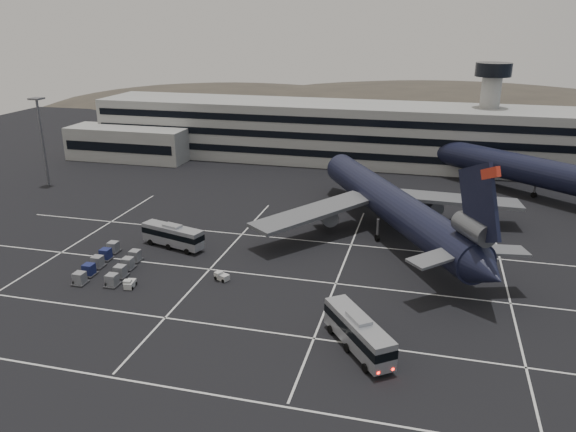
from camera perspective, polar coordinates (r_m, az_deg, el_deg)
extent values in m
plane|color=black|center=(74.84, -4.83, -7.16)|extent=(260.00, 260.00, 0.00)
cube|color=silver|center=(57.58, -12.30, -16.59)|extent=(90.00, 0.25, 0.01)
cube|color=silver|center=(66.65, -7.68, -10.86)|extent=(90.00, 0.25, 0.01)
cube|color=silver|center=(78.23, -3.87, -5.89)|extent=(90.00, 0.25, 0.01)
cube|color=silver|center=(90.50, -1.10, -2.22)|extent=(90.00, 0.25, 0.01)
cube|color=silver|center=(93.04, -21.33, -3.00)|extent=(0.25, 55.00, 0.01)
cube|color=silver|center=(81.86, -7.43, -4.82)|extent=(0.25, 55.00, 0.01)
cube|color=silver|center=(77.40, 5.12, -6.22)|extent=(0.25, 55.00, 0.01)
cube|color=silver|center=(77.48, 21.52, -7.59)|extent=(0.25, 55.00, 0.01)
cube|color=gray|center=(139.39, 4.90, 8.48)|extent=(120.00, 18.00, 14.00)
cube|color=black|center=(131.40, 4.18, 6.26)|extent=(118.00, 0.20, 1.60)
cube|color=black|center=(130.54, 4.22, 7.97)|extent=(118.00, 0.20, 1.60)
cube|color=black|center=(129.86, 4.26, 9.57)|extent=(118.00, 0.20, 1.60)
cube|color=gray|center=(145.86, -15.89, 7.10)|extent=(30.00, 10.00, 8.00)
cylinder|color=gray|center=(139.32, 19.61, 9.11)|extent=(4.40, 4.40, 22.00)
cylinder|color=black|center=(137.93, 20.16, 13.80)|extent=(8.00, 8.00, 3.00)
ellipsoid|color=#38332B|center=(251.08, -5.04, 9.35)|extent=(196.00, 140.00, 32.00)
ellipsoid|color=#38332B|center=(237.75, 16.09, 7.36)|extent=(252.00, 180.00, 44.00)
cylinder|color=slate|center=(127.42, -23.64, 6.80)|extent=(0.50, 0.50, 18.00)
cube|color=slate|center=(125.98, -24.21, 10.82)|extent=(2.40, 2.40, 0.35)
cylinder|color=black|center=(91.54, 10.53, 1.16)|extent=(28.54, 44.52, 5.60)
cone|color=black|center=(114.72, 4.99, 5.16)|extent=(7.09, 6.68, 5.60)
cone|color=black|center=(70.28, 19.72, -5.47)|extent=(6.85, 6.83, 5.04)
cube|color=black|center=(70.35, 18.83, 1.15)|extent=(5.11, 8.49, 10.97)
cube|color=red|center=(68.02, 19.90, 4.11)|extent=(2.07, 3.08, 2.24)
cylinder|color=#595B60|center=(71.78, 18.33, -1.23)|extent=(5.31, 6.55, 2.70)
cube|color=slate|center=(71.32, 14.98, -4.06)|extent=(7.74, 7.37, 0.87)
cube|color=slate|center=(75.70, 20.52, -3.27)|extent=(8.12, 5.31, 0.87)
cube|color=slate|center=(89.10, 2.66, 0.43)|extent=(17.99, 20.65, 1.75)
cylinder|color=#595B60|center=(93.25, 3.85, 0.18)|extent=(5.06, 6.12, 2.70)
cube|color=slate|center=(99.28, 16.56, 1.63)|extent=(22.53, 8.34, 1.75)
cylinder|color=#595B60|center=(100.76, 14.14, 1.10)|extent=(5.06, 6.12, 2.70)
cylinder|color=slate|center=(105.80, 6.92, 2.16)|extent=(0.44, 0.44, 3.00)
cylinder|color=black|center=(106.31, 6.89, 1.31)|extent=(0.98, 1.20, 1.10)
cylinder|color=slate|center=(89.52, 9.10, -1.21)|extent=(0.44, 0.44, 3.00)
cylinder|color=black|center=(90.11, 9.05, -2.20)|extent=(0.98, 1.20, 1.10)
cylinder|color=slate|center=(92.22, 12.74, -0.83)|extent=(0.44, 0.44, 3.00)
cylinder|color=black|center=(92.80, 12.67, -1.79)|extent=(0.98, 1.20, 1.10)
cylinder|color=black|center=(119.45, 24.01, 4.10)|extent=(40.89, 34.48, 5.60)
cone|color=black|center=(133.69, 14.32, 6.69)|extent=(7.02, 7.18, 5.60)
cylinder|color=slate|center=(120.19, 23.81, 2.73)|extent=(0.44, 0.44, 3.00)
cylinder|color=black|center=(120.64, 23.70, 1.98)|extent=(1.17, 1.08, 1.10)
cube|color=#96989E|center=(61.03, 7.15, -11.63)|extent=(8.75, 10.59, 3.07)
cube|color=black|center=(60.85, 7.17, -11.33)|extent=(8.84, 10.67, 0.97)
cube|color=#96989E|center=(60.17, 7.22, -10.23)|extent=(3.14, 3.45, 0.36)
cylinder|color=black|center=(58.50, 7.87, -15.07)|extent=(0.85, 0.99, 0.98)
cylinder|color=black|center=(59.63, 10.08, -14.45)|extent=(0.85, 0.99, 0.98)
cylinder|color=black|center=(61.35, 6.01, -13.17)|extent=(0.85, 0.99, 0.98)
cylinder|color=black|center=(62.43, 8.15, -12.64)|extent=(0.85, 0.99, 0.98)
cylinder|color=black|center=(64.31, 4.35, -11.44)|extent=(0.85, 0.99, 0.98)
cylinder|color=black|center=(65.35, 6.41, -10.97)|extent=(0.85, 0.99, 0.98)
cube|color=#FF0C05|center=(57.26, 9.17, -15.47)|extent=(0.25, 0.22, 0.23)
cube|color=#FF0C05|center=(58.00, 10.61, -15.06)|extent=(0.25, 0.22, 0.23)
cube|color=#96989E|center=(87.93, -11.62, -1.94)|extent=(10.70, 5.14, 2.85)
cube|color=black|center=(87.81, -11.64, -1.73)|extent=(10.78, 5.21, 0.90)
cube|color=#96989E|center=(87.37, -11.69, -0.97)|extent=(3.16, 2.24, 0.33)
cylinder|color=black|center=(85.39, -10.23, -3.59)|extent=(0.96, 0.54, 0.91)
cylinder|color=black|center=(87.05, -9.23, -3.07)|extent=(0.96, 0.54, 0.91)
cylinder|color=black|center=(87.67, -12.07, -3.09)|extent=(0.96, 0.54, 0.91)
cylinder|color=black|center=(89.29, -11.05, -2.59)|extent=(0.96, 0.54, 0.91)
cylinder|color=black|center=(90.04, -13.80, -2.62)|extent=(0.96, 0.54, 0.91)
cylinder|color=black|center=(91.62, -12.78, -2.14)|extent=(0.96, 0.54, 0.91)
cube|color=#BCBCB7|center=(76.99, -15.74, -6.67)|extent=(1.38, 2.12, 0.81)
cube|color=#BCBCB7|center=(76.38, -15.90, -6.46)|extent=(1.10, 0.95, 0.45)
cylinder|color=black|center=(76.67, -16.26, -7.04)|extent=(0.27, 0.53, 0.50)
cylinder|color=black|center=(76.32, -15.57, -7.10)|extent=(0.27, 0.53, 0.50)
cylinder|color=black|center=(77.86, -15.89, -6.58)|extent=(0.27, 0.53, 0.50)
cylinder|color=black|center=(77.52, -15.20, -6.63)|extent=(0.27, 0.53, 0.50)
cube|color=#BCBCB7|center=(76.66, -6.72, -6.14)|extent=(2.24, 1.81, 0.80)
cube|color=#BCBCB7|center=(76.13, -6.50, -5.88)|extent=(1.15, 1.23, 0.45)
cylinder|color=black|center=(75.99, -6.61, -6.58)|extent=(0.54, 0.39, 0.50)
cylinder|color=black|center=(76.60, -6.07, -6.34)|extent=(0.54, 0.39, 0.50)
cylinder|color=black|center=(76.94, -7.35, -6.27)|extent=(0.54, 0.39, 0.50)
cylinder|color=black|center=(77.54, -6.82, -6.04)|extent=(0.54, 0.39, 0.50)
cube|color=#2D2D30|center=(80.16, -20.34, -6.40)|extent=(1.95, 2.18, 0.16)
cylinder|color=black|center=(80.18, -20.34, -6.43)|extent=(0.09, 0.18, 0.18)
cube|color=gray|center=(79.83, -20.41, -5.88)|extent=(1.56, 1.56, 1.44)
cube|color=#2D2D30|center=(78.26, -17.39, -6.69)|extent=(1.95, 2.18, 0.16)
cylinder|color=black|center=(78.28, -17.39, -6.72)|extent=(0.09, 0.18, 0.18)
cube|color=gray|center=(77.92, -17.45, -6.16)|extent=(1.56, 1.56, 1.44)
cube|color=#2D2D30|center=(82.31, -19.51, -5.60)|extent=(1.95, 2.18, 0.16)
cylinder|color=black|center=(82.33, -19.51, -5.64)|extent=(0.09, 0.18, 0.18)
cube|color=#161D4F|center=(81.99, -19.58, -5.10)|extent=(1.56, 1.56, 1.44)
cube|color=#2D2D30|center=(80.46, -16.63, -5.86)|extent=(1.95, 2.18, 0.16)
cylinder|color=black|center=(80.48, -16.62, -5.90)|extent=(0.09, 0.18, 0.18)
cube|color=gray|center=(80.13, -16.68, -5.35)|extent=(1.56, 1.56, 1.44)
cube|color=#2D2D30|center=(84.49, -18.73, -4.85)|extent=(1.95, 2.18, 0.16)
cylinder|color=black|center=(84.51, -18.72, -4.88)|extent=(0.09, 0.18, 0.18)
cube|color=gray|center=(84.18, -18.79, -4.35)|extent=(1.56, 1.56, 1.44)
cube|color=#2D2D30|center=(82.69, -15.90, -5.08)|extent=(1.95, 2.18, 0.16)
cylinder|color=black|center=(82.71, -15.90, -5.12)|extent=(0.09, 0.18, 0.18)
cube|color=gray|center=(82.37, -15.96, -4.58)|extent=(1.56, 1.56, 1.44)
cube|color=#2D2D30|center=(86.71, -17.98, -4.13)|extent=(1.95, 2.18, 0.16)
cylinder|color=black|center=(86.73, -17.98, -4.16)|extent=(0.09, 0.18, 0.18)
cube|color=#161D4F|center=(86.40, -18.04, -3.65)|extent=(1.56, 1.56, 1.44)
cube|color=#2D2D30|center=(84.95, -15.22, -4.34)|extent=(1.95, 2.18, 0.16)
cylinder|color=black|center=(84.97, -15.22, -4.38)|extent=(0.09, 0.18, 0.18)
cube|color=gray|center=(84.64, -15.27, -3.85)|extent=(1.56, 1.56, 1.44)
cube|color=#2D2D30|center=(88.94, -17.28, -3.45)|extent=(1.95, 2.18, 0.16)
cylinder|color=black|center=(88.97, -17.28, -3.48)|extent=(0.09, 0.18, 0.18)
cube|color=gray|center=(88.65, -17.33, -2.97)|extent=(1.56, 1.56, 1.44)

